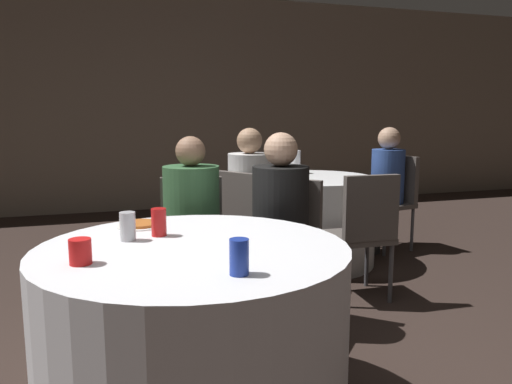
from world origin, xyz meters
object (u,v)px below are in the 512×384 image
Objects in this scene: chair_near_northeast at (286,239)px; chair_far_southwest at (242,220)px; soda_can_blue at (239,257)px; soda_can_silver at (128,226)px; soda_can_red at (159,222)px; chair_near_north at (192,235)px; person_black_shirt at (276,235)px; chair_far_south at (364,226)px; person_green_jacket at (192,234)px; bottle_far at (295,162)px; person_white_shirt at (256,210)px; table_far at (312,220)px; person_blue_shirt at (381,190)px; chair_far_east at (394,193)px; pizza_plate_near at (140,225)px; table_near at (194,333)px; chair_far_west at (200,204)px.

chair_far_southwest is at bearing -37.11° from chair_near_northeast.
chair_near_northeast is 1.36m from soda_can_blue.
soda_can_red is at bearing 17.95° from soda_can_silver.
soda_can_red is at bearing 107.11° from soda_can_blue.
person_black_shirt is at bearing 147.80° from chair_near_north.
person_green_jacket is at bearing -173.82° from chair_far_south.
chair_far_south is 1.18m from person_green_jacket.
bottle_far is at bearing -121.70° from person_green_jacket.
person_white_shirt is 1.62m from soda_can_silver.
chair_near_north is at bearing 70.43° from soda_can_red.
soda_can_blue is at bearing 96.07° from chair_near_north.
person_white_shirt is (0.02, 0.68, 0.05)m from chair_near_northeast.
person_green_jacket is at bearing -139.79° from table_far.
chair_near_north is 0.77× the size of person_blue_shirt.
chair_far_southwest is at bearing -122.04° from person_green_jacket.
bottle_far reaches higher than chair_far_east.
person_black_shirt is (0.00, -0.70, 0.06)m from chair_far_southwest.
person_green_jacket reaches higher than bottle_far.
person_green_jacket is (-1.21, -1.03, 0.21)m from table_far.
chair_far_east reaches higher than pizza_plate_near.
person_black_shirt is 1.00× the size of person_white_shirt.
bottle_far is at bearing 58.77° from table_near.
chair_near_northeast is at bearing 21.23° from pizza_plate_near.
soda_can_red is at bearing 116.37° from chair_far_east.
chair_far_east is 3.19m from soda_can_silver.
table_far is 1.31m from chair_near_northeast.
chair_far_east is at bearing -6.76° from bottle_far.
person_green_jacket reaches higher than soda_can_silver.
person_white_shirt is 5.21× the size of pizza_plate_near.
person_blue_shirt is at bearing 38.37° from soda_can_silver.
person_white_shirt is at bearing 90.00° from chair_far_southwest.
table_far is at bearing 46.94° from soda_can_silver.
person_blue_shirt is 3.03m from soda_can_silver.
chair_far_east is (0.96, 1.13, 0.00)m from chair_far_south.
soda_can_blue is (-0.51, -1.76, 0.27)m from chair_far_southwest.
pizza_plate_near is at bearing 75.16° from soda_can_silver.
soda_can_blue is at bearing -130.39° from chair_far_south.
chair_near_northeast is at bearing -162.08° from chair_far_south.
person_white_shirt is 9.60× the size of soda_can_blue.
bottle_far is (0.63, 1.42, 0.32)m from chair_near_northeast.
soda_can_red is at bearing -150.74° from chair_far_south.
chair_far_east is (2.29, 2.09, 0.16)m from table_near.
chair_near_north is 0.52m from chair_far_southwest.
chair_far_southwest is at bearing 153.51° from chair_far_south.
person_black_shirt reaches higher than bottle_far.
chair_far_southwest is at bearing 73.93° from soda_can_blue.
soda_can_red is at bearing 116.10° from table_near.
chair_far_east is at bearing 37.00° from soda_can_silver.
chair_far_south reaches higher than pizza_plate_near.
chair_far_west is 1.25m from person_green_jacket.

